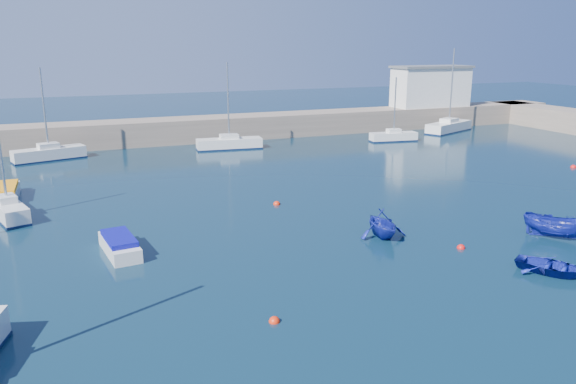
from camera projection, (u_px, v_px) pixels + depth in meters
name	position (u px, v px, depth m)	size (l,w,h in m)	color
ground	(485.00, 313.00, 23.01)	(220.00, 220.00, 0.00)	#0C2637
back_wall	(209.00, 129.00, 63.93)	(96.00, 4.50, 2.60)	#7B6C5E
harbor_office	(431.00, 87.00, 73.77)	(10.00, 4.00, 5.00)	silver
sailboat_3	(8.00, 209.00, 35.37)	(2.84, 5.28, 6.90)	silver
sailboat_5	(49.00, 153.00, 52.98)	(6.73, 3.51, 8.61)	silver
sailboat_6	(229.00, 143.00, 58.63)	(6.90, 2.55, 8.86)	silver
sailboat_7	(393.00, 136.00, 63.28)	(5.47, 2.20, 7.11)	silver
sailboat_8	(449.00, 126.00, 69.93)	(7.98, 5.14, 10.14)	silver
motorboat_1	(120.00, 245.00, 29.46)	(1.88, 4.16, 0.99)	silver
motorboat_2	(5.00, 193.00, 39.80)	(1.76, 4.85, 0.99)	silver
dinghy_center	(552.00, 267.00, 26.91)	(2.37, 3.32, 0.69)	navy
dinghy_left	(382.00, 223.00, 31.86)	(2.66, 3.09, 1.63)	navy
dinghy_right	(557.00, 227.00, 31.62)	(1.38, 3.68, 1.42)	navy
buoy_0	(274.00, 322.00, 22.29)	(0.46, 0.46, 0.46)	red
buoy_1	(461.00, 248.00, 30.29)	(0.45, 0.45, 0.45)	red
buoy_3	(277.00, 204.00, 38.52)	(0.49, 0.49, 0.49)	red
buoy_4	(573.00, 168.00, 49.96)	(0.50, 0.50, 0.50)	red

